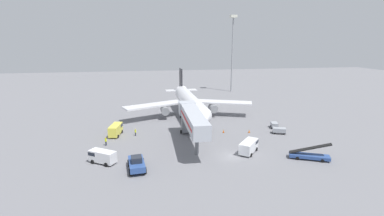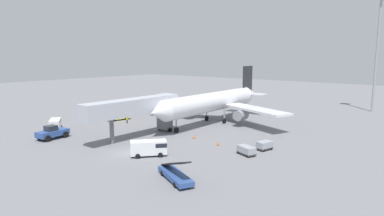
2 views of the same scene
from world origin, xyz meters
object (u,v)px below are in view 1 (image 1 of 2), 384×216
at_px(jet_bridge, 192,118).
at_px(ground_crew_worker_midground, 135,132).
at_px(service_van_near_right, 102,156).
at_px(pushback_tug, 137,163).
at_px(apron_light_mast, 233,41).
at_px(ground_crew_worker_foreground, 106,141).
at_px(safety_cone_bravo, 223,131).
at_px(belt_loader_truck, 309,155).
at_px(baggage_cart_rear_right, 274,125).
at_px(safety_cone_alpha, 249,131).
at_px(baggage_cart_near_center, 279,130).
at_px(service_van_outer_right, 116,129).
at_px(airplane_at_gate, 189,101).
at_px(service_van_outer_left, 249,146).

height_order(jet_bridge, ground_crew_worker_midground, jet_bridge).
height_order(jet_bridge, service_van_near_right, jet_bridge).
height_order(pushback_tug, service_van_near_right, pushback_tug).
bearing_deg(apron_light_mast, ground_crew_worker_foreground, -128.31).
bearing_deg(safety_cone_bravo, ground_crew_worker_foreground, -171.67).
xyz_separation_m(jet_bridge, ground_crew_worker_midground, (-11.27, 6.78, -4.42)).
relative_size(belt_loader_truck, baggage_cart_rear_right, 2.56).
distance_m(pushback_tug, safety_cone_alpha, 28.69).
distance_m(pushback_tug, baggage_cart_near_center, 33.50).
distance_m(pushback_tug, service_van_outer_right, 18.73).
xyz_separation_m(baggage_cart_near_center, apron_light_mast, (5.98, 53.56, 19.41)).
height_order(service_van_near_right, apron_light_mast, apron_light_mast).
height_order(airplane_at_gate, jet_bridge, airplane_at_gate).
height_order(safety_cone_bravo, apron_light_mast, apron_light_mast).
xyz_separation_m(service_van_outer_left, safety_cone_bravo, (-1.39, 11.89, -0.93)).
height_order(pushback_tug, belt_loader_truck, belt_loader_truck).
distance_m(pushback_tug, service_van_outer_left, 20.65).
bearing_deg(safety_cone_bravo, pushback_tug, -140.38).
distance_m(service_van_outer_right, safety_cone_bravo, 23.77).
bearing_deg(service_van_outer_left, airplane_at_gate, 104.95).
relative_size(jet_bridge, service_van_outer_right, 3.65).
bearing_deg(service_van_near_right, jet_bridge, 21.40).
distance_m(pushback_tug, safety_cone_bravo, 24.56).
height_order(belt_loader_truck, service_van_near_right, belt_loader_truck).
relative_size(baggage_cart_rear_right, apron_light_mast, 0.09).
relative_size(service_van_outer_right, baggage_cart_near_center, 1.73).
height_order(service_van_outer_left, ground_crew_worker_midground, service_van_outer_left).
relative_size(ground_crew_worker_foreground, safety_cone_alpha, 2.62).
bearing_deg(apron_light_mast, jet_bridge, -114.91).
bearing_deg(airplane_at_gate, baggage_cart_rear_right, -34.18).
distance_m(airplane_at_gate, safety_cone_alpha, 18.89).
distance_m(baggage_cart_rear_right, ground_crew_worker_foreground, 38.17).
distance_m(belt_loader_truck, service_van_outer_right, 39.24).
distance_m(baggage_cart_rear_right, baggage_cart_near_center, 4.16).
xyz_separation_m(service_van_near_right, safety_cone_bravo, (24.69, 11.95, -0.91)).
distance_m(service_van_outer_left, apron_light_mast, 67.54).
distance_m(baggage_cart_rear_right, apron_light_mast, 53.40).
bearing_deg(baggage_cart_rear_right, service_van_outer_left, -130.89).
bearing_deg(airplane_at_gate, ground_crew_worker_midground, -138.39).
relative_size(service_van_outer_right, ground_crew_worker_midground, 3.34).
xyz_separation_m(airplane_at_gate, baggage_cart_rear_right, (18.26, -12.40, -3.75)).
xyz_separation_m(ground_crew_worker_midground, safety_cone_alpha, (25.13, -2.26, -0.52)).
bearing_deg(airplane_at_gate, jet_bridge, -98.00).
bearing_deg(airplane_at_gate, ground_crew_worker_foreground, -138.41).
bearing_deg(belt_loader_truck, ground_crew_worker_foreground, 159.99).
height_order(safety_cone_alpha, apron_light_mast, apron_light_mast).
xyz_separation_m(airplane_at_gate, pushback_tug, (-13.46, -29.37, -3.38)).
xyz_separation_m(ground_crew_worker_midground, safety_cone_bravo, (19.41, -1.31, -0.51)).
relative_size(safety_cone_bravo, apron_light_mast, 0.02).
height_order(service_van_outer_right, service_van_near_right, service_van_outer_right).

